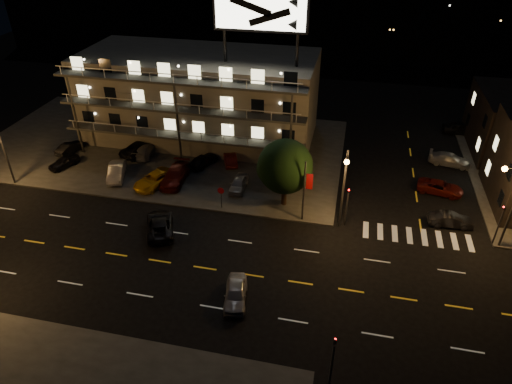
% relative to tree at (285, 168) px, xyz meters
% --- Properties ---
extents(ground, '(140.00, 140.00, 0.00)m').
position_rel_tree_xyz_m(ground, '(-2.82, -10.59, -4.28)').
color(ground, black).
rests_on(ground, ground).
extents(curb_nw, '(44.00, 24.00, 0.15)m').
position_rel_tree_xyz_m(curb_nw, '(-16.82, 9.41, -4.20)').
color(curb_nw, '#323230').
rests_on(curb_nw, ground).
extents(motel, '(28.00, 13.80, 18.10)m').
position_rel_tree_xyz_m(motel, '(-12.77, 13.30, 1.07)').
color(motel, gray).
rests_on(motel, ground).
extents(streetlight_nc, '(0.44, 1.92, 8.00)m').
position_rel_tree_xyz_m(streetlight_nc, '(5.68, -2.65, 0.68)').
color(streetlight_nc, '#2D2D30').
rests_on(streetlight_nc, ground).
extents(streetlight_ne, '(1.92, 0.44, 8.00)m').
position_rel_tree_xyz_m(streetlight_ne, '(19.31, -2.29, 0.68)').
color(streetlight_ne, '#2D2D30').
rests_on(streetlight_ne, ground).
extents(signal_nw, '(0.20, 0.27, 4.60)m').
position_rel_tree_xyz_m(signal_nw, '(6.18, -2.09, -1.71)').
color(signal_nw, '#2D2D30').
rests_on(signal_nw, ground).
extents(signal_sw, '(0.20, 0.27, 4.60)m').
position_rel_tree_xyz_m(signal_sw, '(6.18, -19.08, -1.71)').
color(signal_sw, '#2D2D30').
rests_on(signal_sw, ground).
extents(signal_ne, '(0.27, 0.20, 4.60)m').
position_rel_tree_xyz_m(signal_ne, '(19.18, -2.09, -1.71)').
color(signal_ne, '#2D2D30').
rests_on(signal_ne, ground).
extents(banner_north, '(0.83, 0.16, 6.40)m').
position_rel_tree_xyz_m(banner_north, '(2.26, -2.19, -0.85)').
color(banner_north, '#2D2D30').
rests_on(banner_north, ground).
extents(stop_sign, '(0.91, 0.11, 2.61)m').
position_rel_tree_xyz_m(stop_sign, '(-5.82, -2.02, -2.57)').
color(stop_sign, '#2D2D30').
rests_on(stop_sign, ground).
extents(tree, '(5.52, 5.31, 6.95)m').
position_rel_tree_xyz_m(tree, '(0.00, 0.00, 0.00)').
color(tree, black).
rests_on(tree, curb_nw).
extents(lot_car_0, '(2.74, 3.86, 1.22)m').
position_rel_tree_xyz_m(lot_car_0, '(-25.53, 2.04, -3.52)').
color(lot_car_0, black).
rests_on(lot_car_0, curb_nw).
extents(lot_car_1, '(2.92, 4.71, 1.46)m').
position_rel_tree_xyz_m(lot_car_1, '(-18.59, 1.11, -3.40)').
color(lot_car_1, '#96959B').
rests_on(lot_car_1, curb_nw).
extents(lot_car_2, '(3.76, 5.32, 1.35)m').
position_rel_tree_xyz_m(lot_car_2, '(-13.97, 0.51, -3.45)').
color(lot_car_2, '#ECA716').
rests_on(lot_car_2, curb_nw).
extents(lot_car_3, '(2.36, 5.38, 1.54)m').
position_rel_tree_xyz_m(lot_car_3, '(-12.05, 1.69, -3.36)').
color(lot_car_3, '#5A120C').
rests_on(lot_car_3, curb_nw).
extents(lot_car_4, '(1.52, 3.76, 1.28)m').
position_rel_tree_xyz_m(lot_car_4, '(-5.04, 1.73, -3.49)').
color(lot_car_4, '#96959B').
rests_on(lot_car_4, curb_nw).
extents(lot_car_5, '(2.26, 4.01, 1.25)m').
position_rel_tree_xyz_m(lot_car_5, '(-26.72, 5.29, -3.50)').
color(lot_car_5, black).
rests_on(lot_car_5, curb_nw).
extents(lot_car_6, '(3.99, 5.94, 1.51)m').
position_rel_tree_xyz_m(lot_car_6, '(-18.35, 6.91, -3.37)').
color(lot_car_6, black).
rests_on(lot_car_6, curb_nw).
extents(lot_car_7, '(2.21, 4.88, 1.39)m').
position_rel_tree_xyz_m(lot_car_7, '(-17.63, 6.69, -3.44)').
color(lot_car_7, '#96959B').
rests_on(lot_car_7, curb_nw).
extents(lot_car_8, '(2.96, 4.28, 1.35)m').
position_rel_tree_xyz_m(lot_car_8, '(-10.23, 5.68, -3.45)').
color(lot_car_8, black).
rests_on(lot_car_8, curb_nw).
extents(lot_car_9, '(2.71, 4.09, 1.28)m').
position_rel_tree_xyz_m(lot_car_9, '(-7.37, 6.87, -3.49)').
color(lot_car_9, '#5A120C').
rests_on(lot_car_9, curb_nw).
extents(side_car_0, '(4.06, 1.61, 1.32)m').
position_rel_tree_xyz_m(side_car_0, '(15.81, -0.05, -3.62)').
color(side_car_0, black).
rests_on(side_car_0, ground).
extents(side_car_1, '(4.93, 3.03, 1.27)m').
position_rel_tree_xyz_m(side_car_1, '(15.54, 5.73, -3.64)').
color(side_car_1, '#5A120C').
rests_on(side_car_1, ground).
extents(side_car_2, '(4.93, 2.73, 1.35)m').
position_rel_tree_xyz_m(side_car_2, '(17.30, 12.18, -3.60)').
color(side_car_2, '#96959B').
rests_on(side_car_2, ground).
extents(side_car_3, '(4.48, 1.95, 1.51)m').
position_rel_tree_xyz_m(side_car_3, '(19.70, 21.16, -3.53)').
color(side_car_3, black).
rests_on(side_car_3, ground).
extents(road_car_east, '(2.32, 4.31, 1.39)m').
position_rel_tree_xyz_m(road_car_east, '(-1.41, -13.48, -3.58)').
color(road_car_east, '#96959B').
rests_on(road_car_east, ground).
extents(road_car_west, '(4.19, 5.63, 1.42)m').
position_rel_tree_xyz_m(road_car_west, '(-10.35, -6.66, -3.57)').
color(road_car_west, black).
rests_on(road_car_west, ground).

